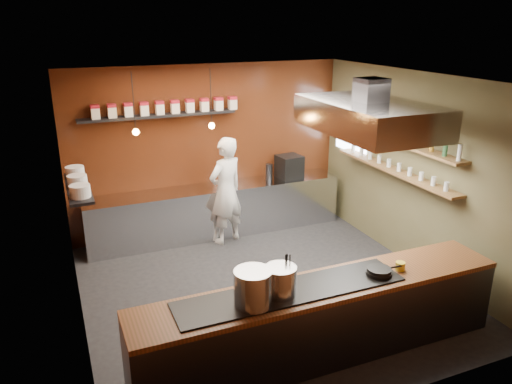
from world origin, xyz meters
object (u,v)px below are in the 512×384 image
stockpot_large (253,288)px  chef (226,191)px  espresso_machine (289,167)px  extractor_hood (369,116)px  stockpot_small (280,281)px

stockpot_large → chef: (0.94, 3.49, -0.20)m
chef → stockpot_large: bearing=52.0°
stockpot_large → espresso_machine: size_ratio=0.94×
extractor_hood → stockpot_small: extractor_hood is taller
stockpot_large → stockpot_small: 0.35m
extractor_hood → stockpot_large: size_ratio=5.05×
stockpot_large → espresso_machine: (2.33, 3.86, -0.02)m
stockpot_small → chef: chef is taller
espresso_machine → stockpot_large: bearing=-127.0°
extractor_hood → chef: size_ratio=1.07×
extractor_hood → chef: extractor_hood is taller
espresso_machine → chef: bearing=-171.1°
stockpot_small → stockpot_large: bearing=-168.2°
extractor_hood → espresso_machine: bearing=87.0°
extractor_hood → stockpot_large: bearing=-149.4°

